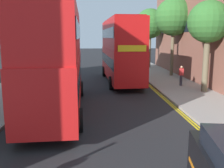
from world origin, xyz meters
name	(u,v)px	position (x,y,z in m)	size (l,w,h in m)	color
sidewalk_right	(190,94)	(6.50, 16.00, 0.07)	(4.00, 80.00, 0.14)	#9E9991
sidewalk_left	(4,97)	(-6.50, 16.00, 0.07)	(4.00, 80.00, 0.14)	#9E9991
kerb_line_outer	(170,102)	(4.40, 14.00, 0.00)	(0.10, 56.00, 0.01)	yellow
kerb_line_inner	(168,102)	(4.24, 14.00, 0.00)	(0.10, 56.00, 0.01)	yellow
double_decker_bus_away	(56,57)	(-2.42, 12.75, 3.03)	(3.09, 10.89, 5.64)	red
double_decker_bus_oncoming	(121,49)	(2.07, 21.71, 3.03)	(3.12, 10.89, 5.64)	red
pedestrian_far	(181,75)	(6.75, 18.80, 0.99)	(0.34, 0.22, 1.62)	#2D2D38
street_tree_near	(174,17)	(7.68, 24.41, 6.01)	(3.74, 3.74, 7.77)	#6B6047
street_tree_mid	(209,23)	(7.67, 16.42, 5.03)	(2.94, 2.94, 6.45)	#6B6047
street_tree_far	(150,24)	(6.88, 31.50, 5.70)	(3.76, 3.76, 7.49)	#6B6047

